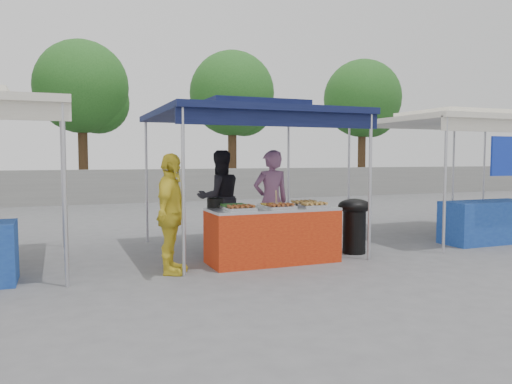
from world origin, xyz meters
name	(u,v)px	position (x,y,z in m)	size (l,w,h in m)	color
ground_plane	(270,261)	(0.00, 0.00, 0.00)	(80.00, 80.00, 0.00)	#5E5D60
back_wall	(150,186)	(0.00, 11.00, 0.60)	(40.00, 0.25, 1.20)	gray
main_canopy	(248,114)	(0.00, 0.97, 2.37)	(3.20, 3.20, 2.57)	silver
neighbor_stall_right	(466,159)	(4.50, 0.57, 1.60)	(3.20, 3.20, 2.57)	silver
tree_1	(86,91)	(-2.00, 13.33, 4.17)	(3.59, 3.55, 6.10)	#432D1A
tree_2	(235,97)	(3.87, 12.67, 4.12)	(3.56, 3.50, 6.02)	#432D1A
tree_3	(364,102)	(10.28, 12.76, 4.19)	(3.61, 3.57, 6.14)	#432D1A
vendor_table	(273,235)	(0.00, -0.10, 0.43)	(2.00, 0.80, 0.85)	red
food_tray_fl	(240,209)	(-0.62, -0.33, 0.88)	(0.42, 0.30, 0.07)	silver
food_tray_fm	(281,207)	(0.02, -0.34, 0.88)	(0.42, 0.30, 0.07)	silver
food_tray_fr	(314,206)	(0.59, -0.34, 0.88)	(0.42, 0.30, 0.07)	silver
food_tray_bl	(234,207)	(-0.60, -0.01, 0.88)	(0.42, 0.30, 0.07)	silver
food_tray_bm	(273,205)	(0.03, -0.04, 0.88)	(0.42, 0.30, 0.07)	silver
food_tray_br	(304,204)	(0.59, 0.00, 0.88)	(0.42, 0.30, 0.07)	silver
cooking_pot	(215,203)	(-0.81, 0.27, 0.92)	(0.25, 0.25, 0.15)	black
skewer_cup	(276,206)	(-0.03, -0.29, 0.90)	(0.08, 0.08, 0.09)	silver
wok_burner	(354,221)	(1.58, 0.06, 0.55)	(0.56, 0.56, 0.94)	black
crate_left	(241,246)	(-0.25, 0.63, 0.14)	(0.47, 0.33, 0.28)	#1431A9
crate_right	(272,246)	(0.25, 0.49, 0.14)	(0.48, 0.34, 0.29)	#1431A9
crate_stacked	(272,229)	(0.25, 0.49, 0.43)	(0.47, 0.33, 0.28)	#1431A9
vendor_woman	(271,201)	(0.31, 0.67, 0.88)	(0.64, 0.42, 1.75)	#8F5B81
helper_man	(220,198)	(-0.30, 1.65, 0.88)	(0.85, 0.67, 1.76)	black
customer_person	(171,214)	(-1.63, -0.29, 0.84)	(0.99, 0.41, 1.69)	yellow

